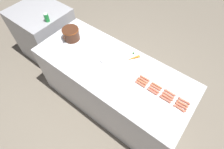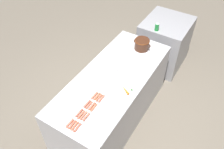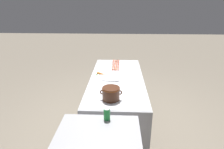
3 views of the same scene
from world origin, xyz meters
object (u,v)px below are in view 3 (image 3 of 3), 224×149
at_px(hot_dog_11, 114,69).
at_px(serving_spoon, 114,81).
at_px(hot_dog_7, 116,69).
at_px(hot_dog_2, 118,66).
at_px(hot_dog_1, 118,64).
at_px(hot_dog_3, 118,69).
at_px(hot_dog_6, 117,66).
at_px(hot_dog_0, 119,61).
at_px(hot_dog_15, 113,69).
at_px(hot_dog_12, 113,61).
at_px(soda_can, 107,114).
at_px(hot_dog_8, 115,61).
at_px(hot_dog_5, 117,63).
at_px(hot_dog_14, 113,66).
at_px(hot_dog_9, 115,63).
at_px(bean_pot, 111,93).
at_px(hot_dog_10, 115,66).
at_px(hot_dog_13, 113,63).
at_px(hot_dog_4, 117,61).
at_px(carrot, 101,74).

bearing_deg(hot_dog_11, serving_spoon, 91.91).
bearing_deg(hot_dog_11, hot_dog_7, 176.58).
bearing_deg(hot_dog_2, hot_dog_1, -89.48).
distance_m(hot_dog_3, hot_dog_6, 0.16).
xyz_separation_m(hot_dog_0, hot_dog_6, (0.03, 0.32, 0.00)).
bearing_deg(hot_dog_15, hot_dog_12, -89.71).
bearing_deg(hot_dog_7, soda_can, 88.14).
relative_size(hot_dog_2, hot_dog_8, 1.00).
bearing_deg(hot_dog_12, hot_dog_5, 113.43).
bearing_deg(hot_dog_8, hot_dog_7, 93.54).
xyz_separation_m(hot_dog_1, hot_dog_14, (0.10, 0.15, 0.00)).
distance_m(hot_dog_14, hot_dog_15, 0.16).
relative_size(hot_dog_5, hot_dog_9, 1.00).
xyz_separation_m(hot_dog_12, bean_pot, (-0.03, 1.64, 0.08)).
distance_m(hot_dog_3, hot_dog_8, 0.48).
bearing_deg(hot_dog_3, hot_dog_10, -66.38).
distance_m(hot_dog_0, hot_dog_1, 0.17).
bearing_deg(hot_dog_2, serving_spoon, 86.08).
relative_size(hot_dog_13, bean_pot, 0.47).
bearing_deg(hot_dog_2, bean_pot, 86.72).
bearing_deg(serving_spoon, hot_dog_5, -90.93).
relative_size(hot_dog_4, hot_dog_9, 1.00).
bearing_deg(hot_dog_10, serving_spoon, 91.65).
distance_m(hot_dog_9, hot_dog_15, 0.32).
bearing_deg(hot_dog_10, hot_dog_7, 101.76).
relative_size(hot_dog_9, serving_spoon, 0.50).
height_order(hot_dog_6, hot_dog_8, same).
distance_m(hot_dog_3, hot_dog_15, 0.10).
height_order(hot_dog_7, carrot, carrot).
height_order(hot_dog_1, hot_dog_2, same).
bearing_deg(hot_dog_1, hot_dog_9, -3.15).
distance_m(hot_dog_2, hot_dog_10, 0.07).
relative_size(hot_dog_10, serving_spoon, 0.50).
xyz_separation_m(hot_dog_0, hot_dog_1, (0.00, 0.17, 0.00)).
bearing_deg(hot_dog_14, hot_dog_7, 111.79).
xyz_separation_m(hot_dog_10, hot_dog_12, (0.04, -0.33, 0.00)).
bearing_deg(hot_dog_15, hot_dog_11, 178.22).
relative_size(hot_dog_10, carrot, 0.81).
relative_size(hot_dog_0, hot_dog_7, 1.00).
distance_m(hot_dog_6, hot_dog_11, 0.17).
bearing_deg(hot_dog_6, hot_dog_10, 6.82).
bearing_deg(hot_dog_15, hot_dog_9, -96.42).
height_order(hot_dog_6, hot_dog_13, same).
height_order(hot_dog_6, bean_pot, bean_pot).
bearing_deg(hot_dog_6, hot_dog_15, 66.12).
xyz_separation_m(bean_pot, carrot, (0.21, -0.88, -0.08)).
bearing_deg(soda_can, hot_dog_13, -89.60).
xyz_separation_m(hot_dog_8, bean_pot, (0.01, 1.64, 0.08)).
xyz_separation_m(hot_dog_3, hot_dog_15, (0.10, 0.00, 0.00)).
relative_size(hot_dog_9, hot_dog_12, 1.00).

